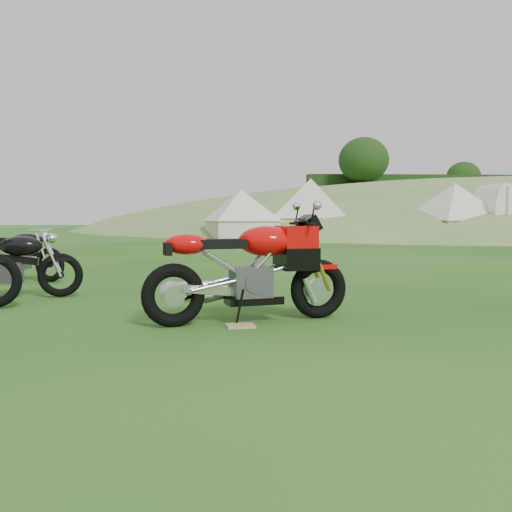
{
  "coord_description": "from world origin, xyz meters",
  "views": [
    {
      "loc": [
        -0.48,
        -4.99,
        1.05
      ],
      "look_at": [
        -0.19,
        0.4,
        0.66
      ],
      "focal_mm": 40.0,
      "sensor_mm": 36.0,
      "label": 1
    }
  ],
  "objects_px": {
    "vintage_moto_c": "(8,262)",
    "tent_left": "(241,213)",
    "sport_motorcycle": "(249,262)",
    "vintage_moto_d": "(19,253)",
    "tent_mid": "(311,209)",
    "plywood_board": "(240,326)",
    "tent_right": "(455,211)"
  },
  "relations": [
    {
      "from": "vintage_moto_c",
      "to": "tent_left",
      "type": "height_order",
      "value": "tent_left"
    },
    {
      "from": "sport_motorcycle",
      "to": "vintage_moto_d",
      "type": "bearing_deg",
      "value": 117.88
    },
    {
      "from": "vintage_moto_d",
      "to": "tent_mid",
      "type": "relative_size",
      "value": 0.55
    },
    {
      "from": "plywood_board",
      "to": "tent_mid",
      "type": "relative_size",
      "value": 0.08
    },
    {
      "from": "tent_left",
      "to": "tent_mid",
      "type": "height_order",
      "value": "tent_mid"
    },
    {
      "from": "plywood_board",
      "to": "tent_right",
      "type": "height_order",
      "value": "tent_right"
    },
    {
      "from": "vintage_moto_c",
      "to": "tent_left",
      "type": "distance_m",
      "value": 18.45
    },
    {
      "from": "tent_mid",
      "to": "tent_left",
      "type": "bearing_deg",
      "value": -157.65
    },
    {
      "from": "sport_motorcycle",
      "to": "vintage_moto_c",
      "type": "xyz_separation_m",
      "value": [
        -2.97,
        1.75,
        -0.13
      ]
    },
    {
      "from": "vintage_moto_c",
      "to": "tent_right",
      "type": "distance_m",
      "value": 20.04
    },
    {
      "from": "plywood_board",
      "to": "tent_left",
      "type": "xyz_separation_m",
      "value": [
        0.57,
        20.09,
        1.17
      ]
    },
    {
      "from": "sport_motorcycle",
      "to": "tent_left",
      "type": "distance_m",
      "value": 19.87
    },
    {
      "from": "plywood_board",
      "to": "sport_motorcycle",
      "type": "bearing_deg",
      "value": 68.5
    },
    {
      "from": "tent_left",
      "to": "tent_mid",
      "type": "relative_size",
      "value": 0.87
    },
    {
      "from": "sport_motorcycle",
      "to": "tent_right",
      "type": "bearing_deg",
      "value": 46.9
    },
    {
      "from": "vintage_moto_d",
      "to": "tent_left",
      "type": "height_order",
      "value": "tent_left"
    },
    {
      "from": "vintage_moto_d",
      "to": "tent_mid",
      "type": "xyz_separation_m",
      "value": [
        7.24,
        16.8,
        0.9
      ]
    },
    {
      "from": "tent_left",
      "to": "tent_right",
      "type": "height_order",
      "value": "tent_right"
    },
    {
      "from": "tent_left",
      "to": "tent_right",
      "type": "bearing_deg",
      "value": -28.49
    },
    {
      "from": "plywood_board",
      "to": "vintage_moto_d",
      "type": "height_order",
      "value": "vintage_moto_d"
    },
    {
      "from": "tent_mid",
      "to": "sport_motorcycle",
      "type": "bearing_deg",
      "value": -90.24
    },
    {
      "from": "plywood_board",
      "to": "vintage_moto_d",
      "type": "bearing_deg",
      "value": 130.81
    },
    {
      "from": "sport_motorcycle",
      "to": "tent_left",
      "type": "relative_size",
      "value": 0.73
    },
    {
      "from": "vintage_moto_c",
      "to": "tent_right",
      "type": "height_order",
      "value": "tent_right"
    },
    {
      "from": "vintage_moto_c",
      "to": "tent_left",
      "type": "relative_size",
      "value": 0.65
    },
    {
      "from": "plywood_board",
      "to": "vintage_moto_c",
      "type": "distance_m",
      "value": 3.52
    },
    {
      "from": "tent_left",
      "to": "vintage_moto_c",
      "type": "bearing_deg",
      "value": -114.87
    },
    {
      "from": "sport_motorcycle",
      "to": "tent_mid",
      "type": "height_order",
      "value": "tent_mid"
    },
    {
      "from": "vintage_moto_d",
      "to": "tent_right",
      "type": "height_order",
      "value": "tent_right"
    },
    {
      "from": "vintage_moto_c",
      "to": "sport_motorcycle",
      "type": "bearing_deg",
      "value": -38.97
    },
    {
      "from": "plywood_board",
      "to": "vintage_moto_d",
      "type": "relative_size",
      "value": 0.16
    },
    {
      "from": "vintage_moto_d",
      "to": "tent_left",
      "type": "relative_size",
      "value": 0.62
    }
  ]
}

